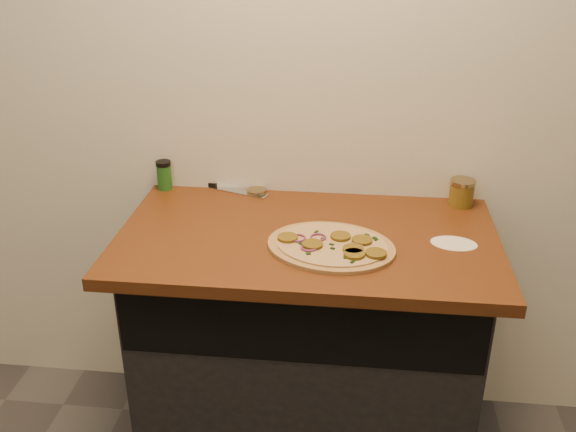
# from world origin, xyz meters

# --- Properties ---
(room_shell) EXTENTS (4.02, 3.52, 2.71)m
(room_shell) POSITION_xyz_m (0.00, 0.00, 1.70)
(room_shell) COLOR silver
(room_shell) RESTS_ON ground
(cabinet) EXTENTS (1.10, 0.60, 0.86)m
(cabinet) POSITION_xyz_m (0.00, 1.45, 0.43)
(cabinet) COLOR black
(cabinet) RESTS_ON ground
(countertop) EXTENTS (1.20, 0.70, 0.04)m
(countertop) POSITION_xyz_m (0.00, 1.42, 0.88)
(countertop) COLOR #602D12
(countertop) RESTS_ON cabinet
(pizza) EXTENTS (0.45, 0.45, 0.03)m
(pizza) POSITION_xyz_m (0.08, 1.33, 0.91)
(pizza) COLOR tan
(pizza) RESTS_ON countertop
(chefs_knife) EXTENTS (0.32, 0.14, 0.02)m
(chefs_knife) POSITION_xyz_m (-0.35, 1.75, 0.91)
(chefs_knife) COLOR #B7BAC1
(chefs_knife) RESTS_ON countertop
(mason_jar_lid) EXTENTS (0.09, 0.09, 0.01)m
(mason_jar_lid) POSITION_xyz_m (-0.21, 1.72, 0.91)
(mason_jar_lid) COLOR #8F7D53
(mason_jar_lid) RESTS_ON countertop
(salsa_jar) EXTENTS (0.09, 0.09, 0.09)m
(salsa_jar) POSITION_xyz_m (0.51, 1.69, 0.95)
(salsa_jar) COLOR #9E2C0F
(salsa_jar) RESTS_ON countertop
(spice_shaker) EXTENTS (0.05, 0.05, 0.11)m
(spice_shaker) POSITION_xyz_m (-0.55, 1.72, 0.95)
(spice_shaker) COLOR #205C1D
(spice_shaker) RESTS_ON countertop
(flour_spill) EXTENTS (0.16, 0.16, 0.00)m
(flour_spill) POSITION_xyz_m (0.45, 1.40, 0.90)
(flour_spill) COLOR white
(flour_spill) RESTS_ON countertop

